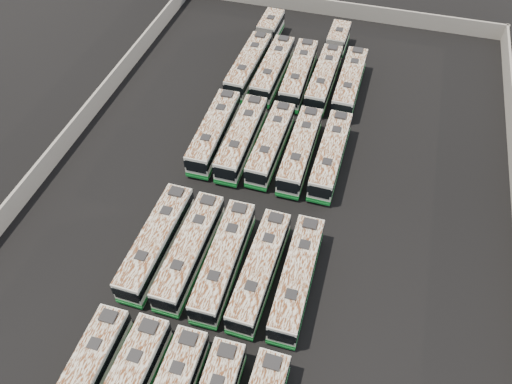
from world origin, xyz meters
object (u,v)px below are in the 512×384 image
object	(u,v)px
bus_midback_left	(242,138)
bus_back_far_right	(350,83)
bus_midback_right	(300,150)
bus_midfront_far_right	(297,278)
bus_back_right	(329,65)
bus_midback_far_right	(331,155)
bus_midback_center	(271,143)
bus_back_center	(299,74)
bus_midfront_center	(224,260)
bus_midfront_left	(190,251)
bus_front_far_left	(82,383)
bus_back_far_left	(256,52)
bus_midfront_far_left	(157,242)
bus_back_left	(273,70)
bus_midfront_right	(260,270)
bus_midback_far_left	(214,132)

from	to	relation	value
bus_midback_left	bus_back_far_right	bearing A→B (deg)	53.88
bus_back_far_right	bus_midback_right	bearing A→B (deg)	-102.67
bus_midfront_far_right	bus_back_right	size ratio (longest dim) A/B	0.65
bus_midback_far_right	bus_back_far_right	world-z (taller)	bus_back_far_right
bus_midback_center	bus_back_center	size ratio (longest dim) A/B	0.95
bus_midfront_center	bus_midback_far_right	distance (m)	16.07
bus_midfront_far_right	bus_back_far_right	size ratio (longest dim) A/B	0.98
bus_midfront_left	bus_midback_left	distance (m)	14.58
bus_front_far_left	bus_back_far_left	distance (m)	42.56
bus_midfront_far_left	bus_back_left	bearing A→B (deg)	84.46
bus_midfront_right	bus_back_center	distance (m)	27.44
bus_midfront_right	bus_back_right	size ratio (longest dim) A/B	0.65
bus_midfront_left	bus_midback_far_right	size ratio (longest dim) A/B	1.00
bus_midfront_left	bus_back_far_right	xyz separation A→B (m)	(9.13, 27.15, 0.02)
bus_front_far_left	bus_back_left	bearing A→B (deg)	85.21
bus_midback_far_right	bus_midfront_left	bearing A→B (deg)	-121.41
bus_front_far_left	bus_midfront_far_right	size ratio (longest dim) A/B	0.99
bus_midback_right	bus_back_right	size ratio (longest dim) A/B	0.65
bus_front_far_left	bus_midback_center	bearing A→B (deg)	76.81
bus_midback_left	bus_back_right	world-z (taller)	bus_midback_left
bus_midfront_far_right	bus_back_left	xyz separation A→B (m)	(-9.28, 27.15, 0.04)
bus_midfront_right	bus_back_right	xyz separation A→B (m)	(-0.03, 30.25, -0.01)
bus_midfront_center	bus_midback_right	world-z (taller)	bus_midfront_center
bus_midback_far_right	bus_back_far_left	size ratio (longest dim) A/B	0.63
bus_midfront_far_left	bus_back_far_left	bearing A→B (deg)	90.64
bus_midfront_center	bus_back_right	xyz separation A→B (m)	(3.09, 30.18, -0.03)
bus_back_center	bus_midback_far_right	bearing A→B (deg)	-65.03
bus_midback_left	bus_back_left	size ratio (longest dim) A/B	1.00
bus_midfront_right	bus_midfront_far_right	bearing A→B (deg)	4.23
bus_midfront_far_left	bus_midback_center	xyz separation A→B (m)	(6.13, 14.66, -0.05)
bus_midfront_center	bus_midback_right	size ratio (longest dim) A/B	1.01
bus_midfront_center	bus_midback_far_left	bearing A→B (deg)	111.37
bus_midback_far_left	bus_back_left	bearing A→B (deg)	75.43
bus_midfront_right	bus_back_far_left	distance (m)	31.65
bus_midfront_right	bus_midback_far_left	xyz separation A→B (m)	(-9.20, 14.88, 0.05)
bus_front_far_left	bus_back_far_left	world-z (taller)	bus_back_far_left
bus_front_far_left	bus_midfront_left	bearing A→B (deg)	75.65
bus_midfront_far_left	bus_midback_right	size ratio (longest dim) A/B	1.02
bus_midfront_center	bus_back_left	bearing A→B (deg)	95.54
bus_midfront_center	bus_back_far_left	size ratio (longest dim) A/B	0.63
bus_back_right	bus_midback_far_left	bearing A→B (deg)	-120.04
bus_midfront_center	bus_midback_right	bearing A→B (deg)	77.06
bus_midfront_left	bus_midback_left	bearing A→B (deg)	90.38
bus_midfront_right	bus_back_left	world-z (taller)	bus_back_left
bus_midfront_far_left	bus_midback_left	xyz separation A→B (m)	(3.07, 14.53, 0.01)
bus_midfront_right	bus_back_right	distance (m)	30.25
bus_midfront_far_left	bus_midfront_center	size ratio (longest dim) A/B	1.01
bus_midfront_center	bus_midback_left	xyz separation A→B (m)	(-3.03, 14.70, 0.03)
bus_midfront_center	bus_midfront_far_right	xyz separation A→B (m)	(6.19, 0.09, -0.01)
bus_midback_right	bus_back_far_left	size ratio (longest dim) A/B	0.63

